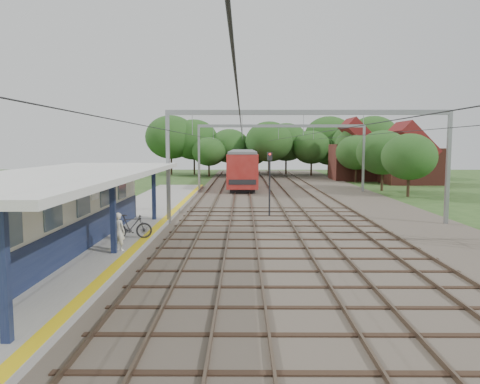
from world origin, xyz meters
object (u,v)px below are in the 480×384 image
object	(u,v)px
train	(243,164)
signal_post	(270,176)
person	(119,232)
bicycle	(131,227)

from	to	relation	value
train	signal_post	size ratio (longest dim) A/B	8.92
person	bicycle	world-z (taller)	person
bicycle	train	bearing A→B (deg)	-21.12
bicycle	train	world-z (taller)	train
train	signal_post	xyz separation A→B (m)	(1.85, -33.73, 0.50)
person	train	size ratio (longest dim) A/B	0.04
person	bicycle	size ratio (longest dim) A/B	0.84
train	person	bearing A→B (deg)	-96.68
person	train	xyz separation A→B (m)	(5.30, 45.26, 1.12)
train	signal_post	world-z (taller)	signal_post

